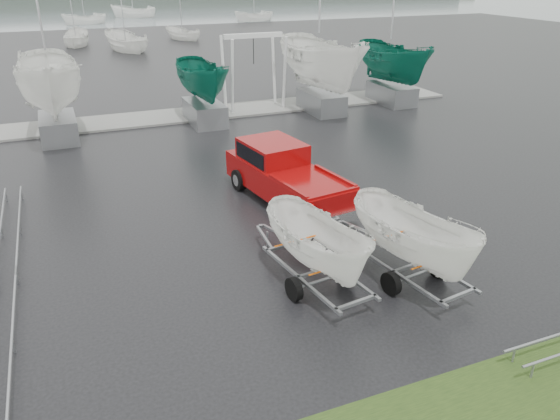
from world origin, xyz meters
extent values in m
plane|color=black|center=(0.00, 0.00, 0.00)|extent=(120.00, 120.00, 0.00)
plane|color=slate|center=(0.00, 100.00, -0.01)|extent=(300.00, 300.00, 0.00)
cube|color=gray|center=(0.00, 13.00, 0.05)|extent=(30.00, 3.00, 0.12)
cube|color=#7D0607|center=(-0.26, 0.19, 0.77)|extent=(2.72, 5.81, 0.91)
cube|color=#7D0607|center=(-0.41, 1.19, 1.49)|extent=(2.09, 2.45, 0.82)
cube|color=black|center=(-0.41, 1.19, 1.54)|extent=(2.08, 2.22, 0.53)
cube|color=silver|center=(0.16, -2.62, 0.48)|extent=(1.95, 0.46, 0.34)
cylinder|color=black|center=(-1.43, 1.87, 0.39)|extent=(0.40, 0.80, 0.77)
cylinder|color=black|center=(0.38, 2.14, 0.39)|extent=(0.40, 0.80, 0.77)
cylinder|color=black|center=(-0.90, -1.75, 0.39)|extent=(0.40, 0.80, 0.77)
cylinder|color=black|center=(0.91, -1.48, 0.39)|extent=(0.40, 0.80, 0.77)
cube|color=gray|center=(0.08, -5.86, 0.45)|extent=(0.61, 3.57, 0.08)
cube|color=gray|center=(1.17, -5.70, 0.45)|extent=(0.61, 3.57, 0.08)
cylinder|color=gray|center=(0.65, -5.98, 0.30)|extent=(1.59, 0.31, 0.08)
cylinder|color=black|center=(-0.14, -6.10, 0.30)|extent=(0.27, 0.62, 0.60)
cylinder|color=black|center=(1.45, -5.86, 0.30)|extent=(0.27, 0.62, 0.60)
imported|color=white|center=(0.62, -5.78, 2.58)|extent=(1.79, 1.83, 4.17)
cube|color=#E15907|center=(0.51, -4.99, 1.00)|extent=(1.54, 0.27, 0.03)
cube|color=#E15907|center=(0.74, -6.58, 1.00)|extent=(1.54, 0.27, 0.03)
cube|color=gray|center=(-2.25, -5.19, 0.45)|extent=(0.56, 3.58, 0.08)
cube|color=gray|center=(-1.16, -5.04, 0.45)|extent=(0.56, 3.58, 0.08)
cylinder|color=gray|center=(-1.67, -5.31, 0.30)|extent=(1.60, 0.29, 0.08)
cylinder|color=black|center=(-2.47, -5.42, 0.30)|extent=(0.26, 0.62, 0.60)
cylinder|color=black|center=(-0.88, -5.21, 0.30)|extent=(0.26, 0.62, 0.60)
imported|color=white|center=(-1.70, -5.12, 2.47)|extent=(1.68, 1.71, 3.95)
cube|color=#E15907|center=(-1.81, -4.32, 1.00)|extent=(1.54, 0.25, 0.03)
cube|color=#E15907|center=(-1.59, -5.91, 1.00)|extent=(1.54, 0.25, 0.03)
cylinder|color=silver|center=(1.68, 12.20, 2.00)|extent=(0.16, 0.58, 3.99)
cylinder|color=silver|center=(1.68, 13.80, 2.00)|extent=(0.16, 0.58, 3.99)
cylinder|color=silver|center=(4.68, 12.20, 2.00)|extent=(0.16, 0.58, 3.99)
cylinder|color=silver|center=(4.68, 13.80, 2.00)|extent=(0.16, 0.58, 3.99)
cube|color=silver|center=(3.18, 13.00, 4.00)|extent=(3.30, 0.25, 0.25)
cube|color=gray|center=(-7.23, 11.00, 0.55)|extent=(1.60, 3.20, 1.10)
imported|color=white|center=(-7.23, 11.00, 4.84)|extent=(2.81, 2.89, 7.48)
cube|color=gray|center=(-0.19, 11.20, 0.55)|extent=(1.60, 3.20, 1.10)
imported|color=#0D5E4B|center=(-0.19, 11.20, 3.89)|extent=(2.10, 2.15, 5.57)
cube|color=gray|center=(6.37, 11.00, 0.55)|extent=(1.60, 3.20, 1.10)
imported|color=white|center=(6.37, 11.00, 5.07)|extent=(2.99, 3.07, 7.95)
cube|color=gray|center=(11.09, 11.30, 0.55)|extent=(1.60, 3.20, 1.10)
imported|color=#0D5E4B|center=(11.09, 11.30, 4.33)|extent=(2.43, 2.49, 6.46)
cylinder|color=gray|center=(-8.75, 1.00, 0.35)|extent=(0.06, 6.50, 0.06)
cylinder|color=gray|center=(-9.25, 1.00, 0.35)|extent=(0.06, 6.50, 0.06)
cylinder|color=gray|center=(-8.75, -5.00, 0.35)|extent=(0.06, 6.50, 0.06)
imported|color=white|center=(-4.40, 44.56, 0.00)|extent=(2.69, 2.74, 6.21)
cylinder|color=#B2B2B7|center=(-4.40, 44.56, 4.00)|extent=(0.08, 0.08, 8.00)
imported|color=white|center=(6.50, 44.99, 0.00)|extent=(2.65, 2.68, 5.28)
cylinder|color=#B2B2B7|center=(6.50, 44.99, 4.00)|extent=(0.08, 0.08, 8.00)
imported|color=white|center=(20.59, 61.23, 0.00)|extent=(2.45, 2.39, 5.92)
imported|color=white|center=(5.67, 73.97, 0.00)|extent=(3.86, 3.84, 7.27)
imported|color=white|center=(-0.28, 39.00, 0.00)|extent=(3.29, 3.34, 7.16)
cylinder|color=#B2B2B7|center=(-0.28, 39.00, 4.00)|extent=(0.08, 0.08, 8.00)
imported|color=white|center=(-1.97, 65.98, 0.00)|extent=(2.77, 2.73, 6.00)
camera|label=1|loc=(-7.07, -15.73, 7.53)|focal=35.00mm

